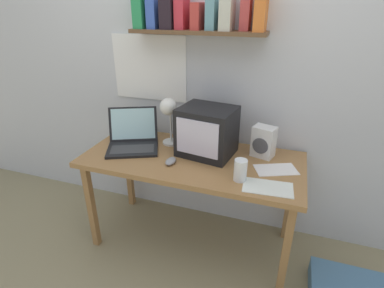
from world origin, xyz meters
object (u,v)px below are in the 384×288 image
Objects in this scene: juice_glass at (240,171)px; space_heater at (264,142)px; laptop at (133,138)px; computer_mouse at (171,161)px; corner_desk at (192,166)px; desk_lamp at (169,112)px; crt_monitor at (207,131)px; printed_handout at (276,170)px; loose_paper_near_laptop at (268,187)px.

juice_glass is 0.62× the size of space_heater.
computer_mouse is (0.36, -0.16, -0.05)m from laptop.
corner_desk is at bearing -28.44° from laptop.
laptop is at bearing 156.46° from computer_mouse.
desk_lamp is at bearing -7.72° from laptop.
crt_monitor reaches higher than space_heater.
laptop is at bearing 175.91° from corner_desk.
printed_handout is (0.76, -0.10, -0.26)m from desk_lamp.
juice_glass is 0.37m from space_heater.
space_heater is (0.44, 0.18, 0.17)m from corner_desk.
crt_monitor is at bearing 146.16° from loose_paper_near_laptop.
crt_monitor is 0.55m from laptop.
laptop is 1.01m from printed_handout.
juice_glass reaches higher than loose_paper_near_laptop.
juice_glass is at bearing 169.60° from loose_paper_near_laptop.
corner_desk is at bearing 49.55° from computer_mouse.
laptop reaches higher than loose_paper_near_laptop.
loose_paper_near_laptop is (0.17, -0.03, -0.06)m from juice_glass.
crt_monitor reaches higher than printed_handout.
desk_lamp reaches higher than printed_handout.
loose_paper_near_laptop is (0.73, -0.32, -0.26)m from desk_lamp.
corner_desk is at bearing -120.28° from crt_monitor.
juice_glass is 0.28m from printed_handout.
loose_paper_near_laptop is (0.52, -0.21, 0.07)m from corner_desk.
corner_desk is 0.40m from desk_lamp.
computer_mouse reaches higher than printed_handout.
desk_lamp is 0.67m from space_heater.
printed_handout is at bearing 44.48° from juice_glass.
juice_glass is at bearing -87.28° from space_heater.
space_heater is (0.09, 0.35, 0.05)m from juice_glass.
laptop is 2.17× the size of space_heater.
desk_lamp reaches higher than juice_glass.
juice_glass is at bearing -26.46° from corner_desk.
space_heater is at bearing 28.58° from computer_mouse.
juice_glass reaches higher than computer_mouse.
desk_lamp is (-0.21, 0.11, 0.33)m from corner_desk.
crt_monitor is 0.32m from computer_mouse.
desk_lamp is 3.47× the size of computer_mouse.
computer_mouse is at bearing 172.21° from loose_paper_near_laptop.
laptop is at bearing 165.56° from juice_glass.
printed_handout is (0.19, 0.19, -0.06)m from juice_glass.
laptop reaches higher than computer_mouse.
computer_mouse is (0.10, -0.23, -0.25)m from desk_lamp.
loose_paper_near_laptop is (0.98, -0.24, -0.06)m from laptop.
desk_lamp is 1.26× the size of loose_paper_near_laptop.
desk_lamp reaches higher than loose_paper_near_laptop.
crt_monitor reaches higher than computer_mouse.
printed_handout is at bearing -25.60° from laptop.
desk_lamp reaches higher than space_heater.
desk_lamp is 1.24× the size of printed_handout.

